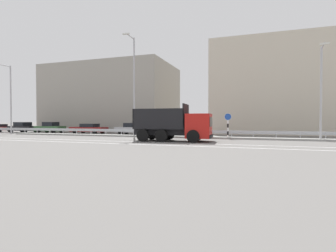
{
  "coord_description": "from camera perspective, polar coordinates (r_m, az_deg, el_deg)",
  "views": [
    {
      "loc": [
        10.73,
        -23.56,
        1.82
      ],
      "look_at": [
        2.64,
        0.2,
        1.26
      ],
      "focal_mm": 28.0,
      "sensor_mm": 36.0,
      "label": 1
    }
  ],
  "objects": [
    {
      "name": "median_road_sign",
      "position": [
        26.02,
        12.9,
        0.06
      ],
      "size": [
        0.67,
        0.16,
        2.48
      ],
      "color": "white",
      "rests_on": "ground_plane"
    },
    {
      "name": "lane_strip_0",
      "position": [
        21.11,
        -0.54,
        -3.65
      ],
      "size": [
        67.08,
        0.16,
        0.01
      ],
      "primitive_type": "cube",
      "color": "silver",
      "rests_on": "ground_plane"
    },
    {
      "name": "parked_car_4",
      "position": [
        33.04,
        -7.51,
        -0.59
      ],
      "size": [
        4.58,
        2.16,
        1.47
      ],
      "rotation": [
        0.0,
        0.0,
        -1.52
      ],
      "color": "#A3A3A8",
      "rests_on": "ground_plane"
    },
    {
      "name": "parked_car_3",
      "position": [
        36.35,
        -16.83,
        -0.54
      ],
      "size": [
        4.91,
        2.02,
        1.34
      ],
      "rotation": [
        0.0,
        0.0,
        1.59
      ],
      "color": "maroon",
      "rests_on": "ground_plane"
    },
    {
      "name": "street_lamp_1",
      "position": [
        28.76,
        -7.49,
        9.33
      ],
      "size": [
        0.71,
        2.24,
        10.7
      ],
      "color": "#ADADB2",
      "rests_on": "ground_plane"
    },
    {
      "name": "dump_truck",
      "position": [
        22.56,
        3.08,
        -0.25
      ],
      "size": [
        6.85,
        3.19,
        3.19
      ],
      "rotation": [
        0.0,
        0.0,
        -1.5
      ],
      "color": "red",
      "rests_on": "ground_plane"
    },
    {
      "name": "parked_car_1",
      "position": [
        43.51,
        -28.97,
        -0.27
      ],
      "size": [
        4.19,
        2.03,
        1.53
      ],
      "rotation": [
        0.0,
        0.0,
        -1.57
      ],
      "color": "black",
      "rests_on": "ground_plane"
    },
    {
      "name": "parked_car_5",
      "position": [
        30.08,
        2.96,
        -0.73
      ],
      "size": [
        4.05,
        1.8,
        1.49
      ],
      "rotation": [
        0.0,
        0.0,
        1.56
      ],
      "color": "maroon",
      "rests_on": "ground_plane"
    },
    {
      "name": "background_building_1",
      "position": [
        41.29,
        25.85,
        7.17
      ],
      "size": [
        21.9,
        14.32,
        12.29
      ],
      "primitive_type": "cube",
      "color": "beige",
      "rests_on": "ground_plane"
    },
    {
      "name": "background_building_0",
      "position": [
        46.62,
        -12.04,
        5.74
      ],
      "size": [
        20.79,
        12.64,
        10.93
      ],
      "primitive_type": "cube",
      "color": "gray",
      "rests_on": "ground_plane"
    },
    {
      "name": "median_island",
      "position": [
        28.07,
        -3.71,
        -2.25
      ],
      "size": [
        36.9,
        1.1,
        0.18
      ],
      "primitive_type": "cube",
      "color": "gray",
      "rests_on": "ground_plane"
    },
    {
      "name": "street_lamp_2",
      "position": [
        26.49,
        30.4,
        7.06
      ],
      "size": [
        0.71,
        2.08,
        8.21
      ],
      "color": "#ADADB2",
      "rests_on": "ground_plane"
    },
    {
      "name": "ground_plane",
      "position": [
        25.95,
        -5.68,
        -2.74
      ],
      "size": [
        320.0,
        320.0,
        0.0
      ],
      "primitive_type": "plane",
      "color": "#605E5B"
    },
    {
      "name": "lane_strip_1",
      "position": [
        19.18,
        -2.59,
        -4.15
      ],
      "size": [
        67.08,
        0.16,
        0.01
      ],
      "primitive_type": "cube",
      "color": "silver",
      "rests_on": "ground_plane"
    },
    {
      "name": "median_guardrail",
      "position": [
        29.03,
        -2.91,
        -1.18
      ],
      "size": [
        67.08,
        0.09,
        0.78
      ],
      "color": "#9EA0A5",
      "rests_on": "ground_plane"
    },
    {
      "name": "street_lamp_0",
      "position": [
        39.94,
        -31.23,
        5.61
      ],
      "size": [
        0.71,
        2.42,
        8.91
      ],
      "color": "#ADADB2",
      "rests_on": "ground_plane"
    },
    {
      "name": "parked_car_2",
      "position": [
        40.14,
        -24.26,
        -0.32
      ],
      "size": [
        4.04,
        2.11,
        1.56
      ],
      "rotation": [
        0.0,
        0.0,
        1.65
      ],
      "color": "#335B33",
      "rests_on": "ground_plane"
    }
  ]
}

